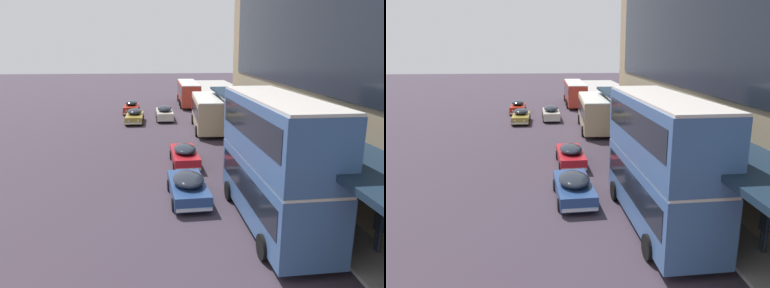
% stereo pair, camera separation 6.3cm
% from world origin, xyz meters
% --- Properties ---
extents(transit_bus_kerbside_front, '(2.78, 11.33, 3.22)m').
position_xyz_m(transit_bus_kerbside_front, '(3.66, 49.87, 1.85)').
color(transit_bus_kerbside_front, '#A83125').
rests_on(transit_bus_kerbside_front, ground).
extents(transit_bus_kerbside_rear, '(3.02, 9.32, 3.26)m').
position_xyz_m(transit_bus_kerbside_rear, '(4.10, 32.75, 1.87)').
color(transit_bus_kerbside_rear, tan).
rests_on(transit_bus_kerbside_rear, ground).
extents(transit_bus_kerbside_far, '(3.02, 9.16, 5.85)m').
position_xyz_m(transit_bus_kerbside_far, '(4.22, 12.18, 3.16)').
color(transit_bus_kerbside_far, '#3F6299').
rests_on(transit_bus_kerbside_far, ground).
extents(sedan_oncoming_rear, '(1.91, 4.68, 1.50)m').
position_xyz_m(sedan_oncoming_rear, '(-3.23, 37.10, 0.74)').
color(sedan_oncoming_rear, olive).
rests_on(sedan_oncoming_rear, ground).
extents(sedan_trailing_near, '(2.00, 5.03, 1.63)m').
position_xyz_m(sedan_trailing_near, '(0.03, 38.47, 0.80)').
color(sedan_trailing_near, beige).
rests_on(sedan_trailing_near, ground).
extents(sedan_lead_near, '(2.14, 4.74, 1.46)m').
position_xyz_m(sedan_lead_near, '(0.72, 15.41, 0.73)').
color(sedan_lead_near, navy).
rests_on(sedan_lead_near, ground).
extents(sedan_trailing_mid, '(1.94, 4.76, 1.42)m').
position_xyz_m(sedan_trailing_mid, '(1.00, 21.56, 0.71)').
color(sedan_trailing_mid, '#B01620').
rests_on(sedan_trailing_mid, ground).
extents(sedan_far_back, '(1.86, 4.24, 1.62)m').
position_xyz_m(sedan_far_back, '(-3.93, 42.97, 0.79)').
color(sedan_far_back, '#A72313').
rests_on(sedan_far_back, ground).
extents(pedestrian_at_kerb, '(0.33, 0.62, 1.86)m').
position_xyz_m(pedestrian_at_kerb, '(7.57, 9.27, 1.18)').
color(pedestrian_at_kerb, '#252F3B').
rests_on(pedestrian_at_kerb, sidewalk_kerb).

